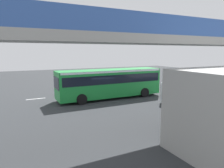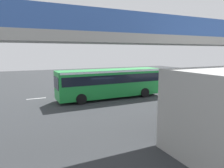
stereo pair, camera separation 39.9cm
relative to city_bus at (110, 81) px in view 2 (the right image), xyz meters
The scene contains 9 objects.
ground 2.33m from the city_bus, ahead, with size 80.00×80.00×0.00m, color #2D3033.
city_bus is the anchor object (origin of this frame).
parked_van 7.85m from the city_bus, 138.45° to the left, with size 4.80×2.17×2.05m.
traffic_sign 4.43m from the city_bus, 146.73° to the right, with size 0.08×0.60×2.80m.
lane_dash_leftmost 5.99m from the city_bus, 144.83° to the right, with size 2.00×0.20×0.01m, color silver.
lane_dash_left 3.83m from the city_bus, 101.15° to the right, with size 2.00×0.20×0.01m, color silver.
lane_dash_centre 5.05m from the city_bus, 44.30° to the right, with size 2.00×0.20×0.01m, color silver.
lane_dash_right 8.27m from the city_bus, 23.99° to the right, with size 2.00×0.20×0.01m, color silver.
pedestrian_overpass 10.10m from the city_bus, 81.80° to the left, with size 30.11×2.60×7.11m.
Camera 2 is at (8.02, 19.78, 5.06)m, focal length 32.95 mm.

